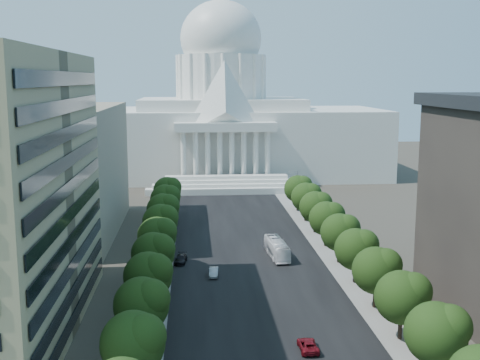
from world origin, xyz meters
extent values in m
cube|color=black|center=(0.00, 90.00, 0.00)|extent=(30.00, 260.00, 0.01)
cube|color=gray|center=(-19.00, 90.00, 0.00)|extent=(8.00, 260.00, 0.02)
cube|color=gray|center=(19.00, 90.00, 0.00)|extent=(8.00, 260.00, 0.02)
cube|color=white|center=(0.00, 185.00, 12.50)|extent=(120.00, 50.00, 25.00)
cube|color=white|center=(0.00, 185.00, 27.00)|extent=(60.00, 40.00, 4.00)
cube|color=white|center=(0.00, 158.00, 20.50)|extent=(34.00, 8.00, 3.00)
cylinder|color=white|center=(0.00, 185.00, 37.00)|extent=(32.00, 32.00, 16.00)
ellipsoid|color=white|center=(0.00, 185.00, 51.00)|extent=(30.00, 30.00, 27.60)
cylinder|color=white|center=(0.00, 185.00, 64.00)|extent=(4.80, 4.80, 7.00)
cube|color=gray|center=(-48.00, 100.00, 15.00)|extent=(38.00, 52.00, 30.00)
sphere|color=black|center=(-18.00, 24.00, 6.17)|extent=(7.60, 7.60, 7.60)
sphere|color=black|center=(-16.67, 23.24, 7.31)|extent=(5.32, 5.32, 5.32)
cylinder|color=#33261C|center=(-18.00, 36.00, 1.47)|extent=(0.56, 0.56, 2.94)
sphere|color=black|center=(-18.00, 36.00, 6.17)|extent=(7.60, 7.60, 7.60)
sphere|color=black|center=(-16.67, 35.24, 7.31)|extent=(5.32, 5.32, 5.32)
cylinder|color=#33261C|center=(-18.00, 48.00, 1.47)|extent=(0.56, 0.56, 2.94)
sphere|color=black|center=(-18.00, 48.00, 6.17)|extent=(7.60, 7.60, 7.60)
sphere|color=black|center=(-16.67, 47.24, 7.31)|extent=(5.32, 5.32, 5.32)
cylinder|color=#33261C|center=(-18.00, 60.00, 1.47)|extent=(0.56, 0.56, 2.94)
sphere|color=black|center=(-18.00, 60.00, 6.17)|extent=(7.60, 7.60, 7.60)
sphere|color=black|center=(-16.67, 59.24, 7.31)|extent=(5.32, 5.32, 5.32)
cylinder|color=#33261C|center=(-18.00, 72.00, 1.47)|extent=(0.56, 0.56, 2.94)
sphere|color=black|center=(-18.00, 72.00, 6.17)|extent=(7.60, 7.60, 7.60)
sphere|color=black|center=(-16.67, 71.24, 7.31)|extent=(5.32, 5.32, 5.32)
cylinder|color=#33261C|center=(-18.00, 84.00, 1.47)|extent=(0.56, 0.56, 2.94)
sphere|color=black|center=(-18.00, 84.00, 6.17)|extent=(7.60, 7.60, 7.60)
sphere|color=black|center=(-16.67, 83.24, 7.31)|extent=(5.32, 5.32, 5.32)
cylinder|color=#33261C|center=(-18.00, 96.00, 1.47)|extent=(0.56, 0.56, 2.94)
sphere|color=black|center=(-18.00, 96.00, 6.17)|extent=(7.60, 7.60, 7.60)
sphere|color=black|center=(-16.67, 95.24, 7.31)|extent=(5.32, 5.32, 5.32)
cylinder|color=#33261C|center=(-18.00, 108.00, 1.47)|extent=(0.56, 0.56, 2.94)
sphere|color=black|center=(-18.00, 108.00, 6.17)|extent=(7.60, 7.60, 7.60)
sphere|color=black|center=(-16.67, 107.24, 7.31)|extent=(5.32, 5.32, 5.32)
cylinder|color=#33261C|center=(-18.00, 120.00, 1.47)|extent=(0.56, 0.56, 2.94)
sphere|color=black|center=(-18.00, 120.00, 6.17)|extent=(7.60, 7.60, 7.60)
sphere|color=black|center=(-16.67, 119.24, 7.31)|extent=(5.32, 5.32, 5.32)
sphere|color=black|center=(18.00, 24.00, 6.17)|extent=(7.60, 7.60, 7.60)
sphere|color=black|center=(19.33, 23.24, 7.31)|extent=(5.32, 5.32, 5.32)
cylinder|color=#33261C|center=(18.00, 36.00, 1.47)|extent=(0.56, 0.56, 2.94)
sphere|color=black|center=(18.00, 36.00, 6.17)|extent=(7.60, 7.60, 7.60)
sphere|color=black|center=(19.33, 35.24, 7.31)|extent=(5.32, 5.32, 5.32)
cylinder|color=#33261C|center=(18.00, 48.00, 1.47)|extent=(0.56, 0.56, 2.94)
sphere|color=black|center=(18.00, 48.00, 6.17)|extent=(7.60, 7.60, 7.60)
sphere|color=black|center=(19.33, 47.24, 7.31)|extent=(5.32, 5.32, 5.32)
cylinder|color=#33261C|center=(18.00, 60.00, 1.47)|extent=(0.56, 0.56, 2.94)
sphere|color=black|center=(18.00, 60.00, 6.17)|extent=(7.60, 7.60, 7.60)
sphere|color=black|center=(19.33, 59.24, 7.31)|extent=(5.32, 5.32, 5.32)
cylinder|color=#33261C|center=(18.00, 72.00, 1.47)|extent=(0.56, 0.56, 2.94)
sphere|color=black|center=(18.00, 72.00, 6.17)|extent=(7.60, 7.60, 7.60)
sphere|color=black|center=(19.33, 71.24, 7.31)|extent=(5.32, 5.32, 5.32)
cylinder|color=#33261C|center=(18.00, 84.00, 1.47)|extent=(0.56, 0.56, 2.94)
sphere|color=black|center=(18.00, 84.00, 6.17)|extent=(7.60, 7.60, 7.60)
sphere|color=black|center=(19.33, 83.24, 7.31)|extent=(5.32, 5.32, 5.32)
cylinder|color=#33261C|center=(18.00, 96.00, 1.47)|extent=(0.56, 0.56, 2.94)
sphere|color=black|center=(18.00, 96.00, 6.17)|extent=(7.60, 7.60, 7.60)
sphere|color=black|center=(19.33, 95.24, 7.31)|extent=(5.32, 5.32, 5.32)
cylinder|color=#33261C|center=(18.00, 108.00, 1.47)|extent=(0.56, 0.56, 2.94)
sphere|color=black|center=(18.00, 108.00, 6.17)|extent=(7.60, 7.60, 7.60)
sphere|color=black|center=(19.33, 107.24, 7.31)|extent=(5.32, 5.32, 5.32)
cylinder|color=#33261C|center=(18.00, 120.00, 1.47)|extent=(0.56, 0.56, 2.94)
sphere|color=black|center=(18.00, 120.00, 6.17)|extent=(7.60, 7.60, 7.60)
sphere|color=black|center=(19.33, 119.24, 7.31)|extent=(5.32, 5.32, 5.32)
cylinder|color=gray|center=(20.50, 35.00, 4.50)|extent=(0.18, 0.18, 9.00)
cylinder|color=gray|center=(19.30, 35.00, 8.80)|extent=(2.40, 0.14, 0.14)
sphere|color=gray|center=(18.20, 35.00, 8.70)|extent=(0.44, 0.44, 0.44)
cylinder|color=gray|center=(20.50, 60.00, 4.50)|extent=(0.18, 0.18, 9.00)
cylinder|color=gray|center=(19.30, 60.00, 8.80)|extent=(2.40, 0.14, 0.14)
sphere|color=gray|center=(18.20, 60.00, 8.70)|extent=(0.44, 0.44, 0.44)
cylinder|color=gray|center=(20.50, 85.00, 4.50)|extent=(0.18, 0.18, 9.00)
cylinder|color=gray|center=(19.30, 85.00, 8.80)|extent=(2.40, 0.14, 0.14)
sphere|color=gray|center=(18.20, 85.00, 8.70)|extent=(0.44, 0.44, 0.44)
cylinder|color=gray|center=(20.50, 110.00, 4.50)|extent=(0.18, 0.18, 9.00)
cylinder|color=gray|center=(19.30, 110.00, 8.80)|extent=(2.40, 0.14, 0.14)
sphere|color=gray|center=(18.20, 110.00, 8.70)|extent=(0.44, 0.44, 0.44)
cylinder|color=gray|center=(20.50, 135.00, 4.50)|extent=(0.18, 0.18, 9.00)
cylinder|color=gray|center=(19.30, 135.00, 8.80)|extent=(2.40, 0.14, 0.14)
sphere|color=gray|center=(18.20, 135.00, 8.70)|extent=(0.44, 0.44, 0.44)
imported|color=#95979C|center=(-7.24, 65.42, 0.77)|extent=(1.95, 4.78, 1.54)
imported|color=maroon|center=(4.38, 33.42, 0.72)|extent=(2.45, 5.21, 1.44)
imported|color=black|center=(-13.50, 74.09, 0.77)|extent=(2.82, 5.54, 1.54)
imported|color=white|center=(6.19, 76.71, 1.79)|extent=(3.91, 13.04, 3.58)
camera|label=1|loc=(-10.74, -41.94, 36.28)|focal=45.00mm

